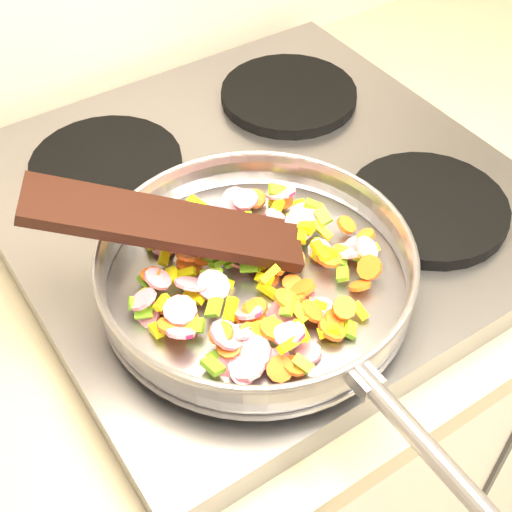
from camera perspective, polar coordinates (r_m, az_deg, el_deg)
cooktop at (r=0.89m, az=0.44°, el=4.28°), size 0.60×0.60×0.04m
grate_fl at (r=0.73m, az=-2.54°, el=-4.34°), size 0.19×0.19×0.02m
grate_fr at (r=0.86m, az=13.51°, el=3.80°), size 0.19×0.19×0.02m
grate_bl at (r=0.92m, az=-11.89°, el=7.13°), size 0.19×0.19×0.02m
grate_br at (r=1.02m, az=2.64°, el=12.77°), size 0.19×0.19×0.02m
saute_pan at (r=0.72m, az=0.11°, el=-1.01°), size 0.36×0.53×0.05m
vegetable_heap at (r=0.73m, az=0.20°, el=-1.31°), size 0.27×0.26×0.04m
wooden_spatula at (r=0.71m, az=-7.14°, el=2.59°), size 0.27×0.19×0.10m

